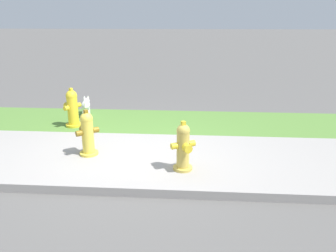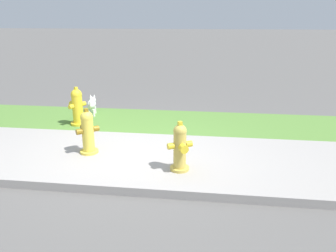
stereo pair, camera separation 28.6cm
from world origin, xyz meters
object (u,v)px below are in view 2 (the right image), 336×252
(fire_hydrant_near_corner, at_px, (180,147))
(fire_hydrant_at_driveway, at_px, (77,107))
(fire_hydrant_mid_block, at_px, (88,132))
(small_white_dog, at_px, (92,104))

(fire_hydrant_near_corner, distance_m, fire_hydrant_at_driveway, 2.93)
(fire_hydrant_mid_block, relative_size, small_white_dog, 1.38)
(fire_hydrant_near_corner, height_order, small_white_dog, fire_hydrant_near_corner)
(fire_hydrant_mid_block, height_order, fire_hydrant_at_driveway, fire_hydrant_at_driveway)
(fire_hydrant_mid_block, bearing_deg, fire_hydrant_near_corner, -57.13)
(fire_hydrant_mid_block, bearing_deg, fire_hydrant_at_driveway, 76.93)
(small_white_dog, bearing_deg, fire_hydrant_at_driveway, 164.52)
(fire_hydrant_mid_block, xyz_separation_m, small_white_dog, (-0.72, 2.16, -0.11))
(small_white_dog, bearing_deg, fire_hydrant_mid_block, -175.07)
(fire_hydrant_mid_block, relative_size, fire_hydrant_near_corner, 1.02)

